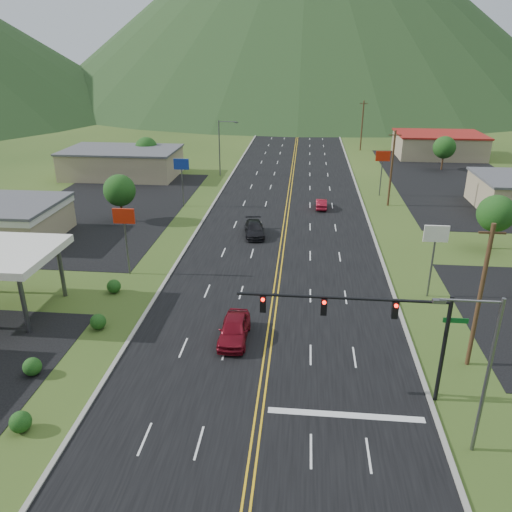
# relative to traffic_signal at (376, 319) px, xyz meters

# --- Properties ---
(traffic_signal) EXTENTS (13.10, 0.43, 7.00)m
(traffic_signal) POSITION_rel_traffic_signal_xyz_m (0.00, 0.00, 0.00)
(traffic_signal) COLOR black
(traffic_signal) RESTS_ON ground
(streetlight_east) EXTENTS (3.28, 0.25, 9.00)m
(streetlight_east) POSITION_rel_traffic_signal_xyz_m (4.70, -4.00, -0.15)
(streetlight_east) COLOR #59595E
(streetlight_east) RESTS_ON ground
(streetlight_west) EXTENTS (3.28, 0.25, 9.00)m
(streetlight_west) POSITION_rel_traffic_signal_xyz_m (-18.16, 56.00, -0.15)
(streetlight_west) COLOR #59595E
(streetlight_west) RESTS_ON ground
(building_west_far) EXTENTS (18.40, 11.40, 4.50)m
(building_west_far) POSITION_rel_traffic_signal_xyz_m (-34.48, 54.00, -3.07)
(building_west_far) COLOR tan
(building_west_far) RESTS_ON ground
(building_east_far) EXTENTS (16.40, 12.40, 4.50)m
(building_east_far) POSITION_rel_traffic_signal_xyz_m (21.52, 76.00, -3.07)
(building_east_far) COLOR tan
(building_east_far) RESTS_ON ground
(pole_sign_west_a) EXTENTS (2.00, 0.18, 6.40)m
(pole_sign_west_a) POSITION_rel_traffic_signal_xyz_m (-20.48, 16.00, -0.28)
(pole_sign_west_a) COLOR #59595E
(pole_sign_west_a) RESTS_ON ground
(pole_sign_west_b) EXTENTS (2.00, 0.18, 6.40)m
(pole_sign_west_b) POSITION_rel_traffic_signal_xyz_m (-20.48, 38.00, -0.28)
(pole_sign_west_b) COLOR #59595E
(pole_sign_west_b) RESTS_ON ground
(pole_sign_east_a) EXTENTS (2.00, 0.18, 6.40)m
(pole_sign_east_a) POSITION_rel_traffic_signal_xyz_m (6.52, 14.00, -0.28)
(pole_sign_east_a) COLOR #59595E
(pole_sign_east_a) RESTS_ON ground
(pole_sign_east_b) EXTENTS (2.00, 0.18, 6.40)m
(pole_sign_east_b) POSITION_rel_traffic_signal_xyz_m (6.52, 46.00, -0.28)
(pole_sign_east_b) COLOR #59595E
(pole_sign_east_b) RESTS_ON ground
(tree_west_a) EXTENTS (3.84, 3.84, 5.82)m
(tree_west_a) POSITION_rel_traffic_signal_xyz_m (-26.48, 31.00, -1.44)
(tree_west_a) COLOR #382314
(tree_west_a) RESTS_ON ground
(tree_west_b) EXTENTS (3.84, 3.84, 5.82)m
(tree_west_b) POSITION_rel_traffic_signal_xyz_m (-31.48, 58.00, -1.44)
(tree_west_b) COLOR #382314
(tree_west_b) RESTS_ON ground
(tree_east_a) EXTENTS (3.84, 3.84, 5.82)m
(tree_east_a) POSITION_rel_traffic_signal_xyz_m (15.52, 26.00, -1.44)
(tree_east_a) COLOR #382314
(tree_east_a) RESTS_ON ground
(tree_east_b) EXTENTS (3.84, 3.84, 5.82)m
(tree_east_b) POSITION_rel_traffic_signal_xyz_m (19.52, 64.00, -1.44)
(tree_east_b) COLOR #382314
(tree_east_b) RESTS_ON ground
(utility_pole_a) EXTENTS (1.60, 0.28, 10.00)m
(utility_pole_a) POSITION_rel_traffic_signal_xyz_m (7.02, 4.00, -0.20)
(utility_pole_a) COLOR #382314
(utility_pole_a) RESTS_ON ground
(utility_pole_b) EXTENTS (1.60, 0.28, 10.00)m
(utility_pole_b) POSITION_rel_traffic_signal_xyz_m (7.02, 41.00, -0.20)
(utility_pole_b) COLOR #382314
(utility_pole_b) RESTS_ON ground
(utility_pole_c) EXTENTS (1.60, 0.28, 10.00)m
(utility_pole_c) POSITION_rel_traffic_signal_xyz_m (7.02, 81.00, -0.20)
(utility_pole_c) COLOR #382314
(utility_pole_c) RESTS_ON ground
(utility_pole_d) EXTENTS (1.60, 0.28, 10.00)m
(utility_pole_d) POSITION_rel_traffic_signal_xyz_m (7.02, 121.00, -0.20)
(utility_pole_d) COLOR #382314
(utility_pole_d) RESTS_ON ground
(car_red_near) EXTENTS (2.04, 5.05, 1.72)m
(car_red_near) POSITION_rel_traffic_signal_xyz_m (-9.01, 5.45, -4.47)
(car_red_near) COLOR maroon
(car_red_near) RESTS_ON ground
(car_dark_mid) EXTENTS (2.94, 5.48, 1.51)m
(car_dark_mid) POSITION_rel_traffic_signal_xyz_m (-9.79, 27.43, -4.58)
(car_dark_mid) COLOR black
(car_dark_mid) RESTS_ON ground
(car_red_far) EXTENTS (1.38, 3.93, 1.29)m
(car_red_far) POSITION_rel_traffic_signal_xyz_m (-2.02, 38.66, -4.68)
(car_red_far) COLOR maroon
(car_red_far) RESTS_ON ground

